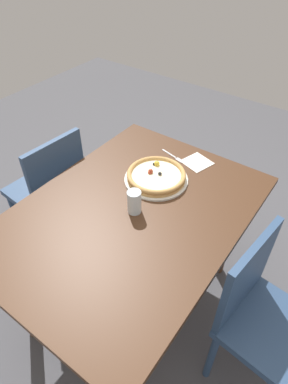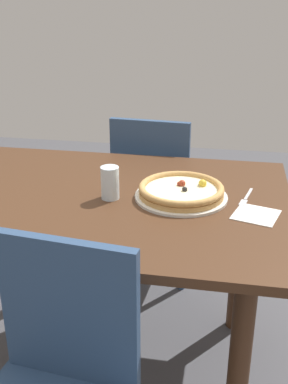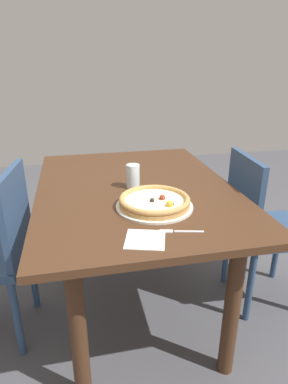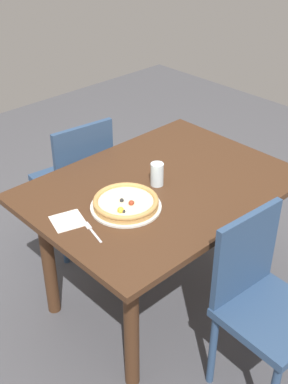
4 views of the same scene
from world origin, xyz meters
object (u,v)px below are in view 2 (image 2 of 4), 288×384
chair_near (155,190)px  fork (246,198)px  dining_table (108,225)px  pizza (181,190)px  plate (181,197)px  napkin (256,215)px  drinking_glass (110,183)px

chair_near → fork: (-0.43, 0.63, 0.26)m
dining_table → chair_near: bearing=-95.4°
fork → pizza: bearing=-68.6°
plate → pizza: pizza is taller
chair_near → napkin: size_ratio=6.40×
pizza → plate: bearing=45.2°
chair_near → pizza: bearing=-69.2°
chair_near → plate: bearing=-69.3°
pizza → drinking_glass: (0.25, 0.05, 0.03)m
dining_table → napkin: (-0.53, 0.06, 0.12)m
dining_table → fork: bearing=-172.3°
chair_near → drinking_glass: bearing=-90.1°
chair_near → fork: 0.80m
napkin → chair_near: bearing=-58.8°
chair_near → pizza: chair_near is taller
pizza → fork: pizza is taller
plate → pizza: (-0.00, -0.00, 0.03)m
dining_table → fork: (-0.49, -0.07, 0.12)m
plate → napkin: plate is taller
fork → chair_near: bearing=-132.2°
plate → fork: bearing=-172.0°
plate → fork: plate is taller
fork → napkin: size_ratio=1.17×
fork → dining_table: bearing=-68.8°
drinking_glass → dining_table: bearing=-39.7°
drinking_glass → napkin: drinking_glass is taller
dining_table → drinking_glass: size_ratio=11.08×
chair_near → dining_table: bearing=-91.4°
napkin → fork: bearing=-76.5°
drinking_glass → plate: bearing=-169.3°
pizza → napkin: pizza is taller
dining_table → napkin: 0.54m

